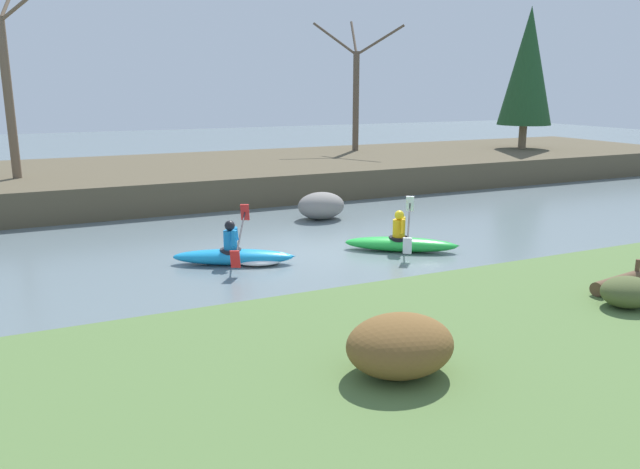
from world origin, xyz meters
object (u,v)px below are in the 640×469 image
(kayaker_lead, at_px, (402,242))
(kayaker_middle, at_px, (238,256))
(boulder_midstream, at_px, (321,206))
(driftwood_log, at_px, (630,279))

(kayaker_lead, xyz_separation_m, kayaker_middle, (-3.94, 0.57, -0.02))
(boulder_midstream, bearing_deg, driftwood_log, -81.62)
(kayaker_middle, relative_size, boulder_midstream, 1.88)
(kayaker_lead, distance_m, boulder_midstream, 4.23)
(boulder_midstream, height_order, driftwood_log, driftwood_log)
(driftwood_log, bearing_deg, kayaker_middle, 121.47)
(kayaker_middle, xyz_separation_m, boulder_midstream, (3.75, 3.65, 0.21))
(kayaker_middle, height_order, driftwood_log, kayaker_middle)
(kayaker_middle, bearing_deg, boulder_midstream, 68.97)
(kayaker_lead, height_order, kayaker_middle, same)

